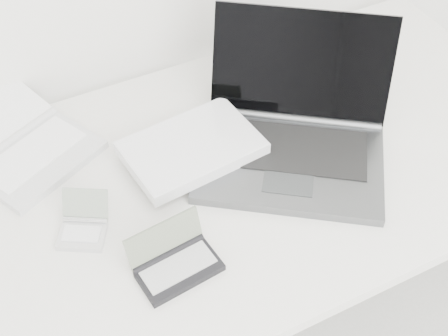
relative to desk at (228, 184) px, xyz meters
name	(u,v)px	position (x,y,z in m)	size (l,w,h in m)	color
desk	(228,184)	(0.00, 0.00, 0.00)	(1.60, 0.80, 0.73)	white
laptop_large	(262,139)	(0.09, 0.02, 0.09)	(0.64, 0.55, 0.27)	#56585B
netbook_open_white	(24,147)	(-0.39, 0.26, 0.06)	(0.38, 0.42, 0.06)	silver
pda_silver	(83,227)	(-0.34, -0.02, 0.06)	(0.14, 0.14, 0.07)	silver
palmtop_charcoal	(175,262)	(-0.21, -0.18, 0.06)	(0.17, 0.13, 0.09)	black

